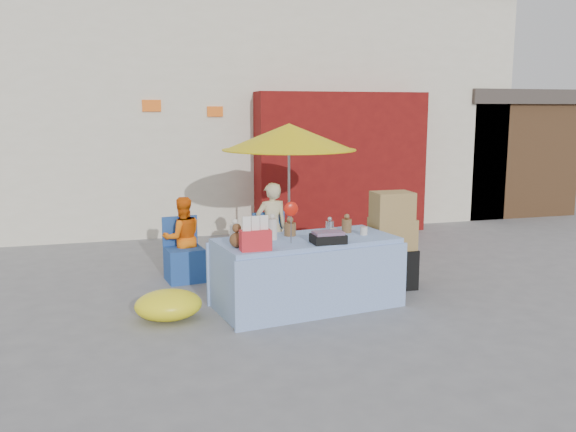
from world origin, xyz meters
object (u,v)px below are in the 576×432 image
object	(u,v)px
box_stack	(392,244)
vendor_beige	(272,227)
vendor_orange	(183,238)
market_table	(306,272)
chair_right	(274,256)
chair_left	(184,262)
umbrella	(289,137)

from	to	relation	value
box_stack	vendor_beige	bearing A→B (deg)	137.23
vendor_orange	market_table	bearing A→B (deg)	119.99
vendor_beige	chair_right	bearing A→B (deg)	81.97
chair_left	umbrella	distance (m)	2.27
chair_left	umbrella	world-z (taller)	umbrella
vendor_orange	vendor_beige	xyz separation A→B (m)	(1.25, 0.00, 0.08)
vendor_orange	umbrella	xyz separation A→B (m)	(1.55, 0.15, 1.33)
vendor_orange	vendor_beige	world-z (taller)	vendor_beige
chair_left	vendor_beige	size ratio (longest dim) A/B	0.67
vendor_beige	market_table	bearing A→B (deg)	82.43
vendor_orange	box_stack	size ratio (longest dim) A/B	0.90
chair_left	vendor_orange	distance (m)	0.33
umbrella	vendor_orange	bearing A→B (deg)	-174.47
market_table	box_stack	xyz separation A→B (m)	(1.30, 0.44, 0.16)
vendor_beige	box_stack	size ratio (longest dim) A/B	1.02
market_table	vendor_beige	xyz separation A→B (m)	(0.01, 1.63, 0.22)
umbrella	vendor_beige	bearing A→B (deg)	-153.43
chair_left	vendor_orange	xyz separation A→B (m)	(0.00, 0.13, 0.31)
chair_right	vendor_beige	bearing A→B (deg)	81.97
umbrella	box_stack	bearing A→B (deg)	-53.61
market_table	box_stack	world-z (taller)	market_table
market_table	umbrella	world-z (taller)	umbrella
chair_right	umbrella	world-z (taller)	umbrella
umbrella	box_stack	xyz separation A→B (m)	(0.99, -1.34, -1.31)
chair_left	market_table	bearing A→B (deg)	-57.58
vendor_orange	box_stack	xyz separation A→B (m)	(2.54, -1.19, 0.02)
chair_right	box_stack	distance (m)	1.70
market_table	vendor_orange	bearing A→B (deg)	118.48
box_stack	market_table	bearing A→B (deg)	-161.32
market_table	vendor_orange	world-z (taller)	market_table
chair_left	vendor_beige	distance (m)	1.32
vendor_orange	chair_left	bearing A→B (deg)	81.97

